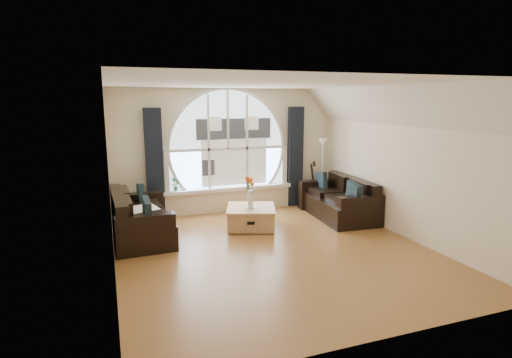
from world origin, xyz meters
name	(u,v)px	position (x,y,z in m)	size (l,w,h in m)	color
ground	(275,251)	(0.00, 0.00, 0.00)	(5.00, 5.50, 0.01)	brown
ceiling	(276,84)	(0.00, 0.00, 2.70)	(5.00, 5.50, 0.01)	silver
wall_back	(227,151)	(0.00, 2.75, 1.35)	(5.00, 0.01, 2.70)	beige
wall_front	(383,216)	(0.00, -2.75, 1.35)	(5.00, 0.01, 2.70)	beige
wall_left	(109,181)	(-2.50, 0.00, 1.35)	(0.01, 5.50, 2.70)	beige
wall_right	(404,163)	(2.50, 0.00, 1.35)	(0.01, 5.50, 2.70)	beige
attic_slope	(394,106)	(2.20, 0.00, 2.35)	(0.92, 5.50, 0.72)	silver
arched_window	(228,138)	(0.00, 2.72, 1.62)	(2.60, 0.06, 2.15)	silver
window_sill	(229,189)	(0.00, 2.65, 0.51)	(2.90, 0.22, 0.08)	white
window_frame	(228,138)	(0.00, 2.69, 1.62)	(2.76, 0.08, 2.15)	white
neighbor_house	(234,144)	(0.15, 2.71, 1.50)	(1.70, 0.02, 1.50)	silver
curtain_left	(154,164)	(-1.60, 2.63, 1.15)	(0.35, 0.12, 2.30)	black
curtain_right	(295,157)	(1.60, 2.63, 1.15)	(0.35, 0.12, 2.30)	black
sofa_left	(141,216)	(-2.00, 1.43, 0.40)	(0.94, 1.89, 0.84)	black
sofa_right	(338,199)	(2.02, 1.40, 0.40)	(0.94, 1.88, 0.83)	black
coffee_chest	(251,216)	(0.06, 1.34, 0.22)	(0.92, 0.92, 0.45)	#A37648
throw_blanket	(143,212)	(-1.96, 1.34, 0.50)	(0.55, 0.55, 0.10)	silver
vase_flowers	(250,188)	(0.02, 1.27, 0.80)	(0.24, 0.24, 0.70)	white
floor_lamp	(322,174)	(2.05, 2.15, 0.80)	(0.24, 0.24, 1.60)	#B2B2B2
guitar	(311,183)	(1.97, 2.51, 0.53)	(0.36, 0.24, 1.06)	brown
potted_plant	(175,184)	(-1.19, 2.65, 0.70)	(0.16, 0.11, 0.31)	#1E6023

